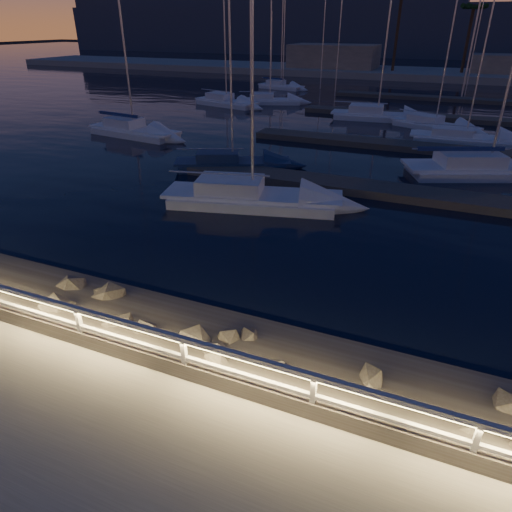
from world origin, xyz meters
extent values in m
plane|color=#A29E93|center=(0.00, 0.00, 0.00)|extent=(400.00, 400.00, 0.00)
cube|color=#A29E93|center=(0.00, -2.50, -0.10)|extent=(240.00, 5.00, 0.20)
cube|color=#605A52|center=(0.00, 1.50, -0.30)|extent=(240.00, 3.45, 1.29)
plane|color=black|center=(0.00, 80.00, -0.60)|extent=(320.00, 320.00, 0.00)
plane|color=black|center=(0.00, 0.00, -1.20)|extent=(400.00, 400.00, 0.00)
cube|color=silver|center=(-5.00, 0.00, 0.50)|extent=(0.11, 0.11, 1.00)
cube|color=silver|center=(-2.00, 0.00, 0.50)|extent=(0.11, 0.11, 1.00)
cube|color=silver|center=(1.00, 0.00, 0.50)|extent=(0.11, 0.11, 1.00)
cube|color=silver|center=(4.00, 0.00, 0.50)|extent=(0.11, 0.11, 1.00)
cube|color=silver|center=(0.00, 0.00, 1.00)|extent=(44.00, 0.12, 0.12)
cube|color=silver|center=(0.00, 0.00, 0.50)|extent=(44.00, 0.09, 0.09)
cube|color=#EBCD69|center=(0.00, -0.02, 0.92)|extent=(44.00, 0.04, 0.03)
sphere|color=#605A52|center=(-7.96, 0.46, 0.00)|extent=(1.06, 1.06, 1.06)
sphere|color=#605A52|center=(-6.01, 2.20, -0.36)|extent=(1.07, 1.07, 1.07)
cube|color=#59524A|center=(0.00, 16.00, -0.40)|extent=(22.00, 2.00, 0.40)
cube|color=#59524A|center=(0.00, 26.00, -0.40)|extent=(22.00, 2.00, 0.40)
cube|color=#59524A|center=(0.00, 38.00, -0.40)|extent=(22.00, 2.00, 0.40)
cube|color=#59524A|center=(0.00, 50.00, -0.40)|extent=(22.00, 2.00, 0.40)
cube|color=#A29E93|center=(0.00, 74.00, -0.20)|extent=(160.00, 14.00, 1.20)
cube|color=gray|center=(-18.00, 74.00, 1.80)|extent=(14.00, 8.00, 4.00)
cube|color=gray|center=(8.00, 75.00, 1.30)|extent=(10.00, 6.00, 3.00)
cylinder|color=#4A3222|center=(-8.00, 72.00, 5.65)|extent=(0.44, 0.44, 10.50)
cylinder|color=#4A3222|center=(2.00, 73.00, 4.90)|extent=(0.44, 0.44, 9.00)
cube|color=#323B4E|center=(0.00, 130.00, 4.00)|extent=(220.00, 30.00, 14.00)
cube|color=#323B4E|center=(-60.00, 140.00, 6.00)|extent=(120.00, 25.00, 18.00)
cube|color=silver|center=(-5.58, 12.00, -0.45)|extent=(8.13, 4.36, 0.60)
cube|color=silver|center=(-5.58, 12.00, -0.07)|extent=(8.66, 4.14, 0.16)
cube|color=silver|center=(-6.63, 11.74, 0.32)|extent=(3.39, 2.60, 0.71)
cylinder|color=#AEADB2|center=(-5.58, 12.00, 6.76)|extent=(0.13, 0.13, 13.43)
cylinder|color=#AEADB2|center=(-7.15, 11.61, 0.87)|extent=(4.72, 1.25, 0.09)
cube|color=silver|center=(-19.80, 21.96, -0.45)|extent=(7.38, 3.31, 0.60)
cube|color=silver|center=(-19.80, 21.96, -0.07)|extent=(7.92, 3.04, 0.16)
cube|color=silver|center=(-20.78, 22.10, 0.32)|extent=(2.98, 2.14, 0.71)
cylinder|color=#AEADB2|center=(-19.80, 21.96, 6.23)|extent=(0.13, 0.13, 12.37)
cylinder|color=#AEADB2|center=(-21.27, 22.16, 0.87)|extent=(4.42, 0.69, 0.09)
cube|color=navy|center=(-9.07, 17.04, -0.45)|extent=(6.54, 4.49, 0.49)
cube|color=navy|center=(-9.07, 17.04, -0.14)|extent=(6.88, 4.43, 0.13)
cube|color=navy|center=(-9.86, 16.68, 0.17)|extent=(2.86, 2.43, 0.57)
cylinder|color=#AEADB2|center=(-9.07, 17.04, 5.36)|extent=(0.11, 0.11, 10.83)
cylinder|color=#AEADB2|center=(-10.25, 16.50, 0.61)|extent=(3.57, 1.69, 0.07)
cube|color=silver|center=(4.82, 21.65, -0.45)|extent=(9.10, 6.07, 0.62)
cube|color=silver|center=(4.82, 21.65, -0.05)|extent=(9.60, 5.95, 0.17)
cube|color=silver|center=(3.71, 21.17, 0.34)|extent=(3.95, 3.32, 0.74)
cylinder|color=#AEADB2|center=(3.16, 20.93, 0.91)|extent=(5.01, 2.22, 0.09)
cube|color=silver|center=(-19.62, 37.34, -0.45)|extent=(7.10, 3.88, 0.57)
cube|color=silver|center=(-19.62, 37.34, -0.09)|extent=(7.56, 3.69, 0.16)
cube|color=silver|center=(-20.53, 37.58, 0.28)|extent=(2.96, 2.29, 0.68)
cylinder|color=#AEADB2|center=(-19.62, 37.34, 5.88)|extent=(0.12, 0.12, 11.71)
cylinder|color=#AEADB2|center=(-20.98, 37.70, 0.80)|extent=(4.10, 1.14, 0.08)
cube|color=silver|center=(-3.90, 35.84, -0.45)|extent=(7.64, 3.15, 0.58)
cube|color=silver|center=(-3.90, 35.84, -0.08)|extent=(8.23, 2.84, 0.16)
cube|color=silver|center=(-4.93, 35.75, 0.29)|extent=(3.05, 2.12, 0.69)
cylinder|color=#AEADB2|center=(-3.90, 35.84, 6.49)|extent=(0.13, 0.13, 12.93)
cylinder|color=#AEADB2|center=(-5.44, 35.70, 0.82)|extent=(4.64, 0.51, 0.08)
cube|color=silver|center=(1.12, 33.62, -0.45)|extent=(6.85, 4.70, 0.47)
cube|color=silver|center=(1.12, 33.62, -0.15)|extent=(7.21, 4.63, 0.13)
cube|color=silver|center=(0.29, 33.99, 0.15)|extent=(2.99, 2.54, 0.56)
cylinder|color=#AEADB2|center=(1.12, 33.62, 5.61)|extent=(0.10, 0.10, 11.34)
cylinder|color=#AEADB2|center=(-0.12, 34.18, 0.58)|extent=(3.74, 1.76, 0.07)
cube|color=silver|center=(3.48, 29.51, -0.45)|extent=(7.15, 2.66, 0.47)
cube|color=silver|center=(3.48, 29.51, -0.15)|extent=(7.72, 2.33, 0.13)
cube|color=silver|center=(2.50, 29.47, 0.15)|extent=(2.82, 1.88, 0.56)
cylinder|color=#AEADB2|center=(3.48, 29.51, 6.06)|extent=(0.10, 0.10, 12.25)
cylinder|color=#AEADB2|center=(2.01, 29.45, 0.58)|extent=(4.41, 0.26, 0.07)
cube|color=silver|center=(-19.10, 52.05, -0.45)|extent=(6.09, 3.20, 0.49)
cube|color=silver|center=(-19.10, 52.05, -0.14)|extent=(6.49, 3.03, 0.13)
cube|color=silver|center=(-19.88, 52.23, 0.18)|extent=(2.53, 1.92, 0.58)
cylinder|color=#AEADB2|center=(-19.10, 52.05, 4.99)|extent=(0.11, 0.11, 10.07)
cylinder|color=#AEADB2|center=(-20.27, 52.32, 0.62)|extent=(3.54, 0.89, 0.07)
cube|color=silver|center=(-15.98, 40.37, -0.45)|extent=(6.65, 4.12, 0.49)
cube|color=silver|center=(-15.98, 40.37, -0.14)|extent=(7.03, 4.00, 0.13)
cube|color=silver|center=(-16.81, 40.07, 0.18)|extent=(2.84, 2.32, 0.58)
cylinder|color=#AEADB2|center=(-15.98, 40.37, 5.43)|extent=(0.11, 0.11, 10.95)
cylinder|color=#AEADB2|center=(-17.22, 39.92, 0.62)|extent=(3.73, 1.40, 0.07)
camera|label=1|loc=(2.66, -6.76, 7.20)|focal=32.00mm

